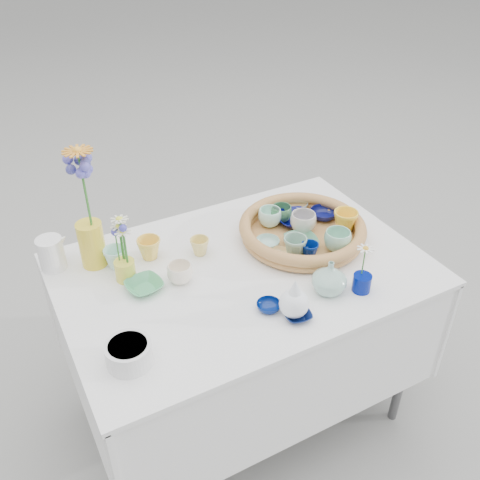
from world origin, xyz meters
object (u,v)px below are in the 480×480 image
wicker_tray (302,230)px  bud_vase_seafoam (330,277)px  tall_vase_yellow (92,244)px  display_table (242,408)px

wicker_tray → bud_vase_seafoam: bud_vase_seafoam is taller
wicker_tray → bud_vase_seafoam: 0.31m
bud_vase_seafoam → tall_vase_yellow: bearing=141.0°
display_table → wicker_tray: size_ratio=2.66×
wicker_tray → bud_vase_seafoam: size_ratio=3.98×
wicker_tray → tall_vase_yellow: (-0.73, 0.22, 0.05)m
wicker_tray → display_table: bearing=-169.9°
display_table → wicker_tray: wicker_tray is taller
bud_vase_seafoam → tall_vase_yellow: (-0.64, 0.51, 0.02)m
display_table → bud_vase_seafoam: bearing=-53.0°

